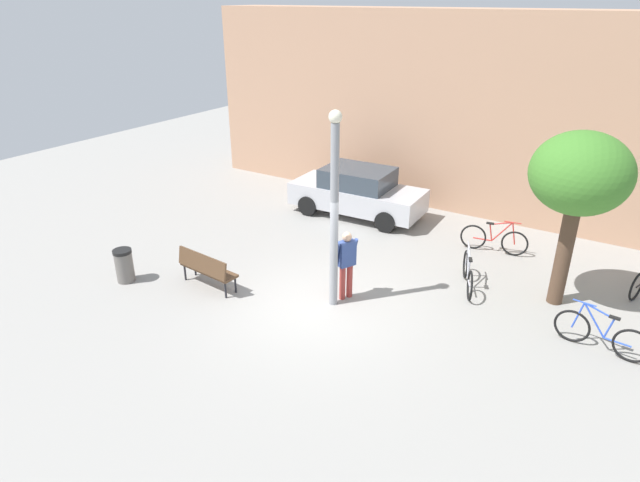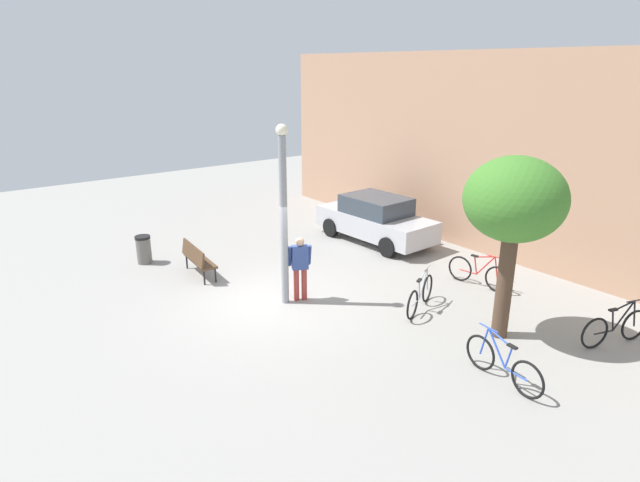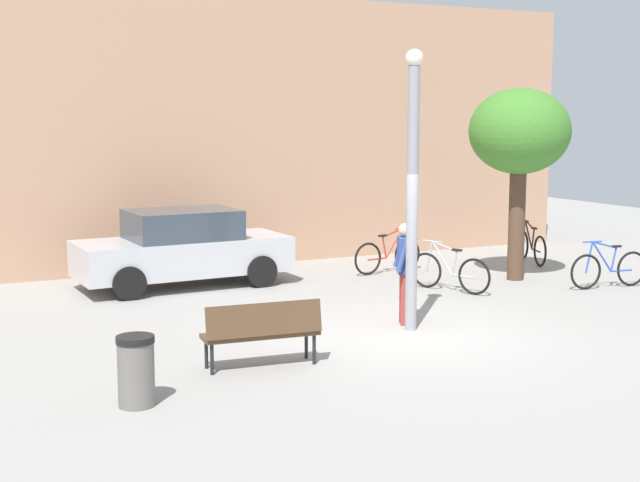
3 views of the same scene
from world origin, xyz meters
The scene contains 12 objects.
ground_plane centered at (0.00, 0.00, 0.00)m, with size 36.00×36.00×0.00m, color gray.
building_facade centered at (0.00, 8.21, 3.06)m, with size 17.67×2.00×6.11m, color tan.
lamppost centered at (0.17, 0.23, 2.38)m, with size 0.28×0.28×4.42m.
person_by_lamppost centered at (0.28, 0.62, 0.97)m, with size 0.46×0.63×1.67m.
park_bench centered at (-2.79, -0.75, 0.55)m, with size 1.64×0.62×0.92m.
plaza_tree centered at (4.47, 3.02, 3.03)m, with size 2.08×2.08×3.98m.
bicycle_red centered at (2.49, 4.92, 0.38)m, with size 1.80×0.30×0.97m.
bicycle_blue centered at (5.57, 1.49, 0.38)m, with size 1.80×0.25×0.97m.
bicycle_black centered at (6.18, 4.62, 0.38)m, with size 0.61×1.74×0.97m.
bicycle_silver centered at (2.52, 2.60, 0.38)m, with size 0.76×1.68×0.97m.
parked_car_silver centered at (-2.02, 5.36, 0.77)m, with size 4.26×1.95×1.55m.
trash_bin centered at (-4.73, -1.58, 0.43)m, with size 0.45×0.45×0.85m.
Camera 3 is at (-7.16, -11.53, 3.38)m, focal length 49.40 mm.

